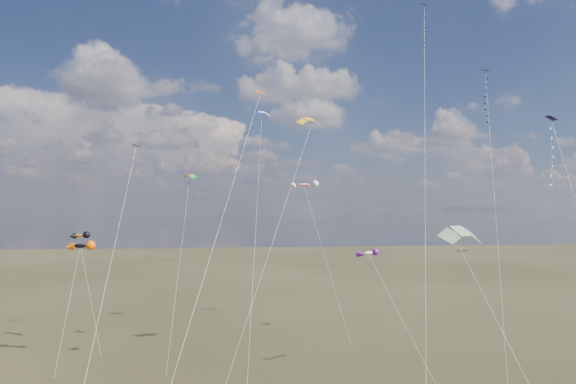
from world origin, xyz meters
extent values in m
cube|color=black|center=(25.64, 24.25, 34.53)|extent=(1.32, 1.31, 0.40)
cylinder|color=silver|center=(21.42, 14.89, 17.27)|extent=(8.46, 18.75, 34.55)
cube|color=#0A0B51|center=(17.04, 22.55, 41.71)|extent=(0.93, 0.91, 0.31)
cylinder|color=silver|center=(11.59, 9.48, 20.86)|extent=(10.94, 26.18, 41.73)
cube|color=black|center=(-16.14, 21.57, 24.09)|extent=(0.88, 0.93, 0.35)
cylinder|color=silver|center=(-16.62, 11.22, 12.04)|extent=(0.98, 20.72, 24.10)
cube|color=#0B0A4D|center=(18.61, 1.42, 24.29)|extent=(0.70, 0.76, 0.35)
cube|color=#D75F02|center=(-3.05, 16.27, 29.08)|extent=(1.18, 1.15, 0.42)
cylinder|color=silver|center=(-7.46, 5.41, 14.54)|extent=(8.86, 21.75, 29.09)
cylinder|color=silver|center=(-1.93, 16.91, 13.85)|extent=(10.32, 12.65, 27.71)
cylinder|color=silver|center=(-3.02, 23.72, 15.53)|extent=(3.38, 26.75, 31.08)
cylinder|color=silver|center=(10.29, -8.33, 7.89)|extent=(4.18, 7.74, 15.78)
cylinder|color=silver|center=(-11.74, 24.07, 10.77)|extent=(1.52, 11.60, 21.55)
cube|color=#332316|center=(-12.48, 18.28, 0.06)|extent=(0.10, 0.10, 0.12)
ellipsoid|color=black|center=(-23.23, 26.72, 12.95)|extent=(3.15, 1.88, 1.17)
cylinder|color=silver|center=(-23.42, 23.00, 6.47)|extent=(0.40, 7.46, 12.96)
cube|color=#332316|center=(-23.61, 19.28, 0.06)|extent=(0.10, 0.10, 0.12)
ellipsoid|color=orange|center=(-25.04, 33.19, 13.83)|extent=(2.81, 2.13, 1.06)
cylinder|color=silver|center=(-22.82, 29.88, 6.92)|extent=(4.47, 6.64, 13.85)
cube|color=#332316|center=(-20.60, 26.58, 0.06)|extent=(0.10, 0.10, 0.12)
ellipsoid|color=silver|center=(8.66, 17.90, 12.53)|extent=(2.60, 2.15, 0.78)
cylinder|color=silver|center=(11.18, 14.89, 6.27)|extent=(5.06, 6.06, 12.54)
ellipsoid|color=red|center=(5.85, 43.78, 21.05)|extent=(3.96, 1.65, 1.27)
cylinder|color=silver|center=(7.55, 35.64, 10.53)|extent=(3.43, 16.31, 21.07)
cube|color=#332316|center=(9.26, 27.50, 0.06)|extent=(0.10, 0.10, 0.12)
camera|label=1|loc=(-6.86, -35.44, 17.12)|focal=32.00mm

